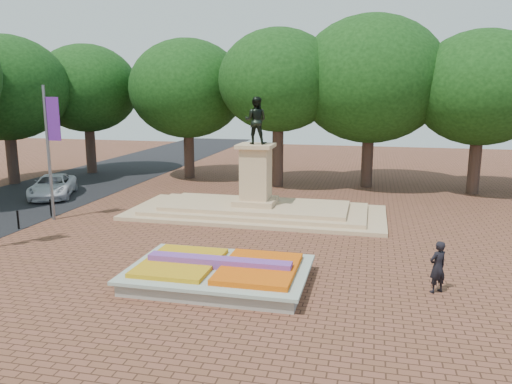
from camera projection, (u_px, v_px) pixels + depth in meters
ground at (210, 262)px, 19.90m from camera, size 90.00×90.00×0.00m
flower_bed at (220, 272)px, 17.69m from camera, size 6.30×4.30×0.91m
monument at (256, 199)px, 27.36m from camera, size 14.00×6.00×6.40m
tree_row_back at (320, 91)px, 35.23m from camera, size 44.80×8.80×10.43m
van at (53, 186)px, 31.96m from camera, size 4.22×5.61×1.42m
pedestrian at (438, 267)px, 16.73m from camera, size 0.78×0.74×1.80m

